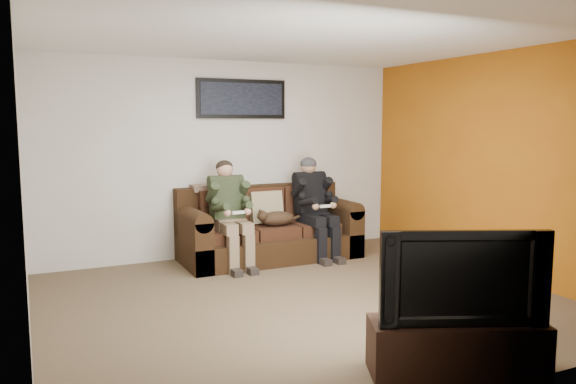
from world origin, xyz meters
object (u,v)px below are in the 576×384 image
sofa (268,231)px  framed_poster (242,99)px  person_right (314,201)px  tv_stand (457,347)px  cat (276,218)px  television (459,275)px  person_left (230,207)px

sofa → framed_poster: size_ratio=1.84×
person_right → tv_stand: size_ratio=1.07×
sofa → cat: bearing=-83.0°
person_right → cat: bearing=-177.8°
television → person_left: bearing=120.3°
sofa → person_left: (-0.59, -0.19, 0.39)m
sofa → cat: sofa is taller
person_right → television: bearing=-101.9°
framed_poster → sofa: bearing=-62.5°
cat → person_left: bearing=178.1°
person_left → cat: 0.65m
person_right → framed_poster: size_ratio=1.06×
sofa → television: (-0.16, -3.78, 0.37)m
framed_poster → tv_stand: 4.58m
cat → framed_poster: bearing=110.7°
framed_poster → tv_stand: (0.04, -4.17, -1.91)m
sofa → television: television is taller
cat → tv_stand: size_ratio=0.53×
framed_poster → television: (0.04, -4.17, -1.37)m
person_left → tv_stand: (0.43, -3.59, -0.55)m
television → cat: bearing=110.4°
sofa → person_right: size_ratio=1.74×
person_right → television: size_ratio=1.13×
person_right → cat: 0.60m
person_left → television: 3.61m
cat → television: size_ratio=0.56×
person_right → framed_poster: bearing=144.0°
person_right → framed_poster: (-0.79, 0.58, 1.35)m
person_left → framed_poster: (0.39, 0.58, 1.35)m
person_right → tv_stand: person_right is taller
person_left → television: person_left is taller
framed_poster → television: 4.39m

